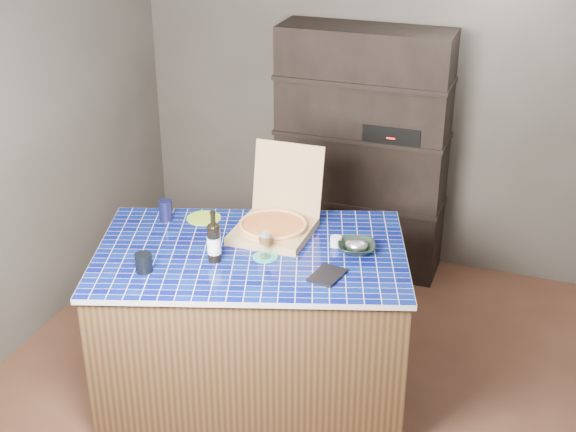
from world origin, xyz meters
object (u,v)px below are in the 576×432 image
at_px(mead_bottle, 214,242).
at_px(kitchen_island, 252,322).
at_px(pizza_box, 275,223).
at_px(dvd_case, 328,275).
at_px(wine_glass, 265,239).
at_px(bowl, 356,247).

bearing_deg(mead_bottle, kitchen_island, 49.29).
bearing_deg(pizza_box, dvd_case, -41.00).
height_order(pizza_box, mead_bottle, pizza_box).
xyz_separation_m(kitchen_island, mead_bottle, (-0.14, -0.16, 0.57)).
bearing_deg(kitchen_island, wine_glass, -41.30).
bearing_deg(dvd_case, pizza_box, 149.50).
bearing_deg(pizza_box, wine_glass, -79.49).
height_order(pizza_box, bowl, pizza_box).
distance_m(pizza_box, wine_glass, 0.30).
height_order(kitchen_island, pizza_box, pizza_box).
bearing_deg(bowl, mead_bottle, -152.89).
relative_size(kitchen_island, dvd_case, 9.74).
bearing_deg(dvd_case, mead_bottle, -166.05).
relative_size(mead_bottle, dvd_case, 1.45).
xyz_separation_m(kitchen_island, pizza_box, (0.05, 0.25, 0.53)).
height_order(mead_bottle, bowl, mead_bottle).
xyz_separation_m(pizza_box, wine_glass, (0.05, -0.29, 0.05)).
xyz_separation_m(kitchen_island, bowl, (0.54, 0.19, 0.49)).
relative_size(pizza_box, wine_glass, 3.19).
relative_size(kitchen_island, wine_glass, 12.10).
xyz_separation_m(kitchen_island, dvd_case, (0.48, -0.13, 0.47)).
distance_m(kitchen_island, pizza_box, 0.58).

